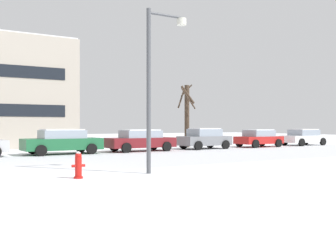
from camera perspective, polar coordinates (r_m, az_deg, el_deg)
The scene contains 10 objects.
ground_plane at distance 15.82m, azimuth -18.10°, elevation -6.21°, with size 120.00×120.00×0.00m, color white.
road_surface at distance 19.09m, azimuth -20.29°, elevation -5.12°, with size 80.00×8.71×0.00m.
fire_hydrant at distance 13.45m, azimuth -12.63°, elevation -5.42°, with size 0.44×0.30×0.88m.
street_lamp at distance 14.68m, azimuth -1.79°, elevation 7.44°, with size 1.67×0.36×5.95m.
parked_car_green at distance 24.83m, azimuth -14.82°, elevation -2.13°, with size 4.64×2.21×1.50m.
parked_car_maroon at distance 26.71m, azimuth -3.92°, elevation -2.02°, with size 4.64×2.09×1.45m.
parked_car_gray at distance 29.45m, azimuth 5.21°, elevation -1.78°, with size 3.86×2.12×1.52m.
parked_car_red at distance 32.71m, azimuth 12.80°, elevation -1.68°, with size 3.89×2.10×1.40m.
parked_car_white at distance 36.52m, azimuth 18.76°, elevation -1.49°, with size 4.29×2.11×1.40m.
tree_far_right at distance 31.74m, azimuth 2.69°, elevation 1.79°, with size 1.42×1.54×5.02m.
Camera 1 is at (-3.41, -15.35, 1.74)m, focal length 42.83 mm.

